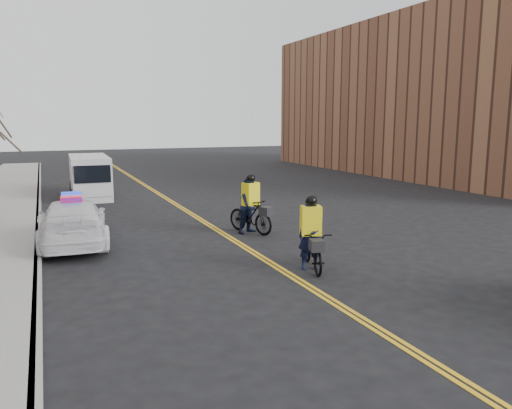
{
  "coord_description": "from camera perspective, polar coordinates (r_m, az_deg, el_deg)",
  "views": [
    {
      "loc": [
        -5.67,
        -11.48,
        3.95
      ],
      "look_at": [
        0.48,
        2.94,
        1.3
      ],
      "focal_mm": 35.0,
      "sensor_mm": 36.0,
      "label": 1
    }
  ],
  "objects": [
    {
      "name": "center_line_left",
      "position": [
        20.65,
        -6.97,
        -1.49
      ],
      "size": [
        0.1,
        60.0,
        0.01
      ],
      "primitive_type": "cube",
      "color": "gold",
      "rests_on": "ground"
    },
    {
      "name": "cyclist_near",
      "position": [
        13.4,
        6.25,
        -4.49
      ],
      "size": [
        1.29,
        2.18,
        2.02
      ],
      "rotation": [
        0.0,
        0.0,
        -0.3
      ],
      "color": "black",
      "rests_on": "ground"
    },
    {
      "name": "center_line_right",
      "position": [
        20.69,
        -6.54,
        -1.46
      ],
      "size": [
        0.1,
        60.0,
        0.01
      ],
      "primitive_type": "cube",
      "color": "gold",
      "rests_on": "ground"
    },
    {
      "name": "building_across",
      "position": [
        40.47,
        20.46,
        11.19
      ],
      "size": [
        12.0,
        30.0,
        11.0
      ],
      "primitive_type": "cube",
      "color": "brown",
      "rests_on": "ground"
    },
    {
      "name": "cyclist_far",
      "position": [
        17.6,
        -0.58,
        -0.61
      ],
      "size": [
        1.34,
        2.16,
        2.11
      ],
      "rotation": [
        0.0,
        0.0,
        0.39
      ],
      "color": "black",
      "rests_on": "ground"
    },
    {
      "name": "curb",
      "position": [
        19.87,
        -23.61,
        -2.47
      ],
      "size": [
        0.2,
        60.0,
        0.15
      ],
      "primitive_type": "cube",
      "color": "gray",
      "rests_on": "ground"
    },
    {
      "name": "cargo_van",
      "position": [
        27.33,
        -18.45,
        2.98
      ],
      "size": [
        2.09,
        5.14,
        2.13
      ],
      "rotation": [
        0.0,
        0.0,
        -0.03
      ],
      "color": "silver",
      "rests_on": "ground"
    },
    {
      "name": "ground",
      "position": [
        13.4,
        3.06,
        -7.56
      ],
      "size": [
        120.0,
        120.0,
        0.0
      ],
      "primitive_type": "plane",
      "color": "black",
      "rests_on": "ground"
    },
    {
      "name": "police_cruiser",
      "position": [
        17.02,
        -20.18,
        -1.88
      ],
      "size": [
        2.33,
        5.16,
        1.63
      ],
      "rotation": [
        0.0,
        0.0,
        3.09
      ],
      "color": "white",
      "rests_on": "ground"
    }
  ]
}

